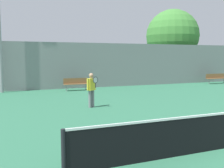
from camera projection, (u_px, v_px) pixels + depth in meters
tennis_player at (91, 88)px, 12.43m from camera, size 0.52×0.50×1.64m
bench_courtside_far at (76, 83)px, 18.73m from camera, size 1.77×0.40×0.88m
bench_adjacent_court at (216, 77)px, 23.53m from camera, size 2.08×0.40×0.88m
back_fence at (99, 65)px, 20.63m from camera, size 27.65×0.06×3.48m
tree_green_broad at (172, 36)px, 27.12m from camera, size 5.41×5.41×7.26m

